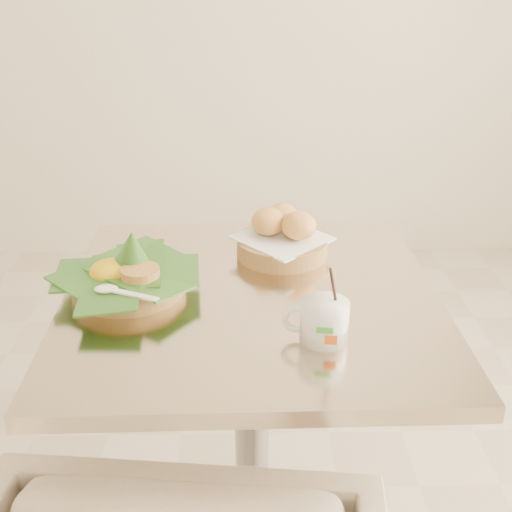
{
  "coord_description": "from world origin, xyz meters",
  "views": [
    {
      "loc": [
        0.2,
        -1.1,
        1.33
      ],
      "look_at": [
        0.22,
        -0.02,
        0.82
      ],
      "focal_mm": 45.0,
      "sensor_mm": 36.0,
      "label": 1
    }
  ],
  "objects_px": {
    "cafe_table": "(252,389)",
    "bread_basket": "(282,237)",
    "coffee_mug": "(323,320)",
    "rice_basket": "(127,274)"
  },
  "relations": [
    {
      "from": "cafe_table",
      "to": "bread_basket",
      "type": "bearing_deg",
      "value": 68.63
    },
    {
      "from": "bread_basket",
      "to": "coffee_mug",
      "type": "xyz_separation_m",
      "value": [
        0.05,
        -0.34,
        -0.0
      ]
    },
    {
      "from": "rice_basket",
      "to": "bread_basket",
      "type": "relative_size",
      "value": 1.16
    },
    {
      "from": "coffee_mug",
      "to": "bread_basket",
      "type": "bearing_deg",
      "value": 98.04
    },
    {
      "from": "cafe_table",
      "to": "rice_basket",
      "type": "height_order",
      "value": "rice_basket"
    },
    {
      "from": "cafe_table",
      "to": "bread_basket",
      "type": "relative_size",
      "value": 3.26
    },
    {
      "from": "rice_basket",
      "to": "bread_basket",
      "type": "bearing_deg",
      "value": 28.02
    },
    {
      "from": "rice_basket",
      "to": "coffee_mug",
      "type": "height_order",
      "value": "coffee_mug"
    },
    {
      "from": "rice_basket",
      "to": "coffee_mug",
      "type": "bearing_deg",
      "value": -27.04
    },
    {
      "from": "bread_basket",
      "to": "coffee_mug",
      "type": "bearing_deg",
      "value": -81.96
    }
  ]
}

